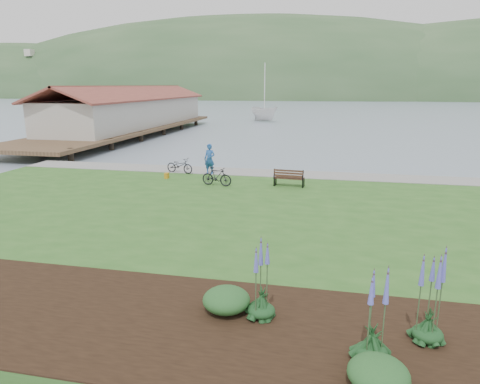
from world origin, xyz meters
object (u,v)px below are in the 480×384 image
object	(u,v)px
park_bench	(289,178)
bicycle_a	(180,165)
sailboat	(264,122)
person	(209,157)

from	to	relation	value
park_bench	bicycle_a	xyz separation A→B (m)	(-6.67, 2.14, -0.02)
sailboat	person	bearing A→B (deg)	-127.10
bicycle_a	sailboat	world-z (taller)	sailboat
person	sailboat	bearing A→B (deg)	103.92
person	bicycle_a	size ratio (longest dim) A/B	1.20
person	sailboat	size ratio (longest dim) A/B	0.07
person	sailboat	distance (m)	42.49
park_bench	bicycle_a	size ratio (longest dim) A/B	0.91
bicycle_a	park_bench	bearing A→B (deg)	-94.66
park_bench	person	bearing A→B (deg)	160.46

